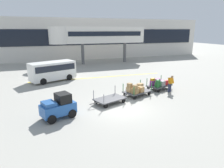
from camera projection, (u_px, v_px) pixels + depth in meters
The scene contains 11 objects.
ground_plane at pixel (121, 109), 14.37m from camera, with size 120.00×120.00×0.00m, color #9E9B91.
apron_lead_line at pixel (99, 77), 23.79m from camera, with size 15.72×0.20×0.01m, color yellow.
terminal_building at pixel (68, 39), 36.96m from camera, with size 55.77×2.51×7.54m.
jet_bridge at pixel (95, 35), 32.47m from camera, with size 15.57×3.00×5.94m.
baggage_tug at pixel (59, 107), 12.69m from camera, with size 2.35×1.79×1.58m.
baggage_cart_lead at pixel (110, 99), 15.33m from camera, with size 3.07×2.08×1.10m.
baggage_cart_middle at pixel (136, 90), 17.04m from camera, with size 3.07×2.08×1.14m.
baggage_cart_tail at pixel (159, 84), 18.90m from camera, with size 3.07×2.08×1.10m.
baggage_handler at pixel (171, 83), 17.93m from camera, with size 0.45×0.47×1.56m.
shuttle_van at pixel (53, 70), 21.90m from camera, with size 5.16×3.46×2.10m.
safety_cone_near at pixel (69, 95), 16.52m from camera, with size 0.36×0.36×0.55m, color #EA590F.
Camera 1 is at (-5.17, -12.39, 5.47)m, focal length 32.14 mm.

